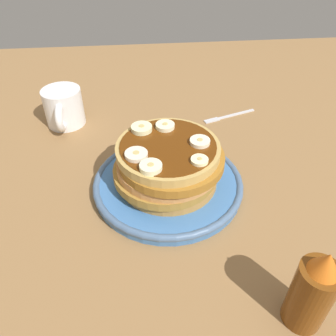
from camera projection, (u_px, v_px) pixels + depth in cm
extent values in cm
cube|color=olive|center=(168.00, 194.00, 61.27)|extent=(140.00, 140.00, 3.00)
cylinder|color=#3F72B2|center=(168.00, 184.00, 59.75)|extent=(25.24, 25.24, 1.75)
torus|color=#496588|center=(168.00, 182.00, 59.36)|extent=(25.71, 25.71, 1.22)
cylinder|color=#B27D3B|center=(166.00, 178.00, 58.65)|extent=(16.61, 16.61, 1.48)
cylinder|color=olive|center=(165.00, 170.00, 57.85)|extent=(17.30, 17.30, 1.48)
cylinder|color=#C7894B|center=(170.00, 165.00, 56.67)|extent=(17.04, 17.04, 1.48)
cylinder|color=#9A6622|center=(172.00, 159.00, 55.53)|extent=(17.08, 17.08, 1.48)
cylinder|color=tan|center=(170.00, 148.00, 55.25)|extent=(16.77, 16.77, 1.48)
cylinder|color=#592B0A|center=(168.00, 145.00, 54.41)|extent=(15.41, 15.41, 0.16)
cylinder|color=#FCF4B7|center=(199.00, 161.00, 51.00)|extent=(2.64, 2.64, 0.69)
cylinder|color=tan|center=(200.00, 159.00, 50.76)|extent=(0.74, 0.74, 0.08)
cylinder|color=#F1E0C5|center=(136.00, 155.00, 51.99)|extent=(3.51, 3.51, 0.80)
cylinder|color=tan|center=(136.00, 153.00, 51.71)|extent=(0.98, 0.98, 0.08)
cylinder|color=#F5EAC5|center=(199.00, 141.00, 54.84)|extent=(3.24, 3.24, 0.80)
cylinder|color=tan|center=(200.00, 138.00, 54.56)|extent=(0.91, 0.91, 0.08)
cylinder|color=#F5ECBF|center=(163.00, 126.00, 58.00)|extent=(3.20, 3.20, 0.86)
cylinder|color=tan|center=(163.00, 124.00, 57.70)|extent=(0.90, 0.90, 0.08)
cylinder|color=#EEECBE|center=(151.00, 167.00, 49.72)|extent=(3.35, 3.35, 0.88)
cylinder|color=tan|center=(151.00, 164.00, 49.41)|extent=(0.94, 0.94, 0.08)
cylinder|color=#EBEBB3|center=(142.00, 129.00, 57.37)|extent=(3.51, 3.51, 0.98)
cylinder|color=tan|center=(141.00, 126.00, 57.03)|extent=(0.98, 0.98, 0.08)
cylinder|color=white|center=(64.00, 107.00, 74.11)|extent=(8.23, 8.23, 7.97)
cylinder|color=black|center=(61.00, 93.00, 72.07)|extent=(6.99, 6.99, 0.48)
torus|color=white|center=(61.00, 117.00, 70.80)|extent=(5.94, 1.48, 5.94)
cube|color=silver|center=(236.00, 114.00, 79.15)|extent=(3.73, 9.22, 0.50)
cube|color=silver|center=(212.00, 120.00, 77.09)|extent=(2.32, 3.72, 0.50)
cylinder|color=brown|center=(310.00, 296.00, 39.35)|extent=(4.79, 4.79, 9.77)
cone|color=orange|center=(327.00, 263.00, 35.30)|extent=(3.35, 3.35, 2.87)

